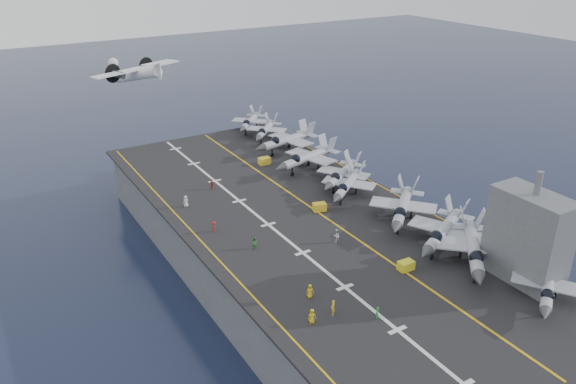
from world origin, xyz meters
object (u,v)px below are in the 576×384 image
island_superstructure (530,227)px  tow_cart_a (406,266)px  fighter_jet_0 (548,285)px  transport_plane (138,75)px

island_superstructure → tow_cart_a: (-11.54, 9.18, -6.87)m
fighter_jet_0 → tow_cart_a: bearing=125.0°
island_superstructure → fighter_jet_0: island_superstructure is taller
tow_cart_a → fighter_jet_0: bearing=-55.0°
island_superstructure → tow_cart_a: bearing=141.5°
transport_plane → tow_cart_a: bearing=-82.0°
fighter_jet_0 → island_superstructure: bearing=72.0°
island_superstructure → tow_cart_a: 16.26m
island_superstructure → transport_plane: bearing=104.5°
fighter_jet_0 → transport_plane: (-20.86, 91.70, 10.41)m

